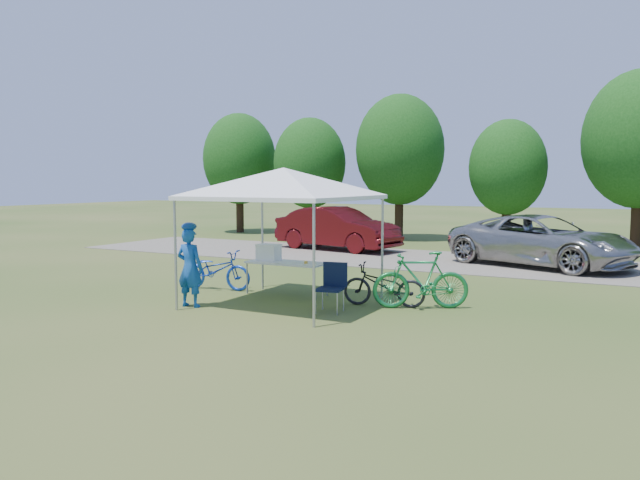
% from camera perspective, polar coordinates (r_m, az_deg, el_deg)
% --- Properties ---
extents(ground, '(100.00, 100.00, 0.00)m').
position_cam_1_polar(ground, '(12.64, -3.29, -5.83)').
color(ground, '#2D5119').
rests_on(ground, ground).
extents(gravel_strip, '(24.00, 5.00, 0.02)m').
position_cam_1_polar(gravel_strip, '(19.83, 8.82, -1.75)').
color(gravel_strip, gray).
rests_on(gravel_strip, ground).
extents(canopy, '(4.53, 4.53, 3.00)m').
position_cam_1_polar(canopy, '(12.40, -3.35, 6.27)').
color(canopy, '#A5A5AA').
rests_on(canopy, ground).
extents(treeline, '(24.89, 4.28, 6.30)m').
position_cam_1_polar(treeline, '(25.56, 12.82, 7.69)').
color(treeline, '#382314').
rests_on(treeline, ground).
extents(folding_table, '(1.75, 0.73, 0.72)m').
position_cam_1_polar(folding_table, '(13.52, -3.06, -2.19)').
color(folding_table, white).
rests_on(folding_table, ground).
extents(folding_chair, '(0.55, 0.56, 0.93)m').
position_cam_1_polar(folding_chair, '(11.80, 1.14, -3.93)').
color(folding_chair, black).
rests_on(folding_chair, ground).
extents(cooler, '(0.50, 0.34, 0.36)m').
position_cam_1_polar(cooler, '(13.73, -4.72, -1.13)').
color(cooler, white).
rests_on(cooler, folding_table).
extents(ice_cream_cup, '(0.07, 0.07, 0.06)m').
position_cam_1_polar(ice_cream_cup, '(13.22, -1.30, -2.05)').
color(ice_cream_cup, yellow).
rests_on(ice_cream_cup, folding_table).
extents(cyclist, '(0.59, 0.41, 1.55)m').
position_cam_1_polar(cyclist, '(12.46, -11.82, -2.50)').
color(cyclist, '#1450A7').
rests_on(cyclist, ground).
extents(bike_blue, '(1.79, 0.88, 0.90)m').
position_cam_1_polar(bike_blue, '(14.37, -9.53, -2.71)').
color(bike_blue, '#153CB8').
rests_on(bike_blue, ground).
extents(bike_green, '(1.89, 1.31, 1.11)m').
position_cam_1_polar(bike_green, '(12.23, 9.18, -3.63)').
color(bike_green, '#1C803D').
rests_on(bike_green, ground).
extents(bike_dark, '(1.71, 0.88, 0.86)m').
position_cam_1_polar(bike_dark, '(12.34, 5.87, -4.11)').
color(bike_dark, black).
rests_on(bike_dark, ground).
extents(minivan, '(5.81, 4.16, 1.47)m').
position_cam_1_polar(minivan, '(19.01, 19.66, -0.05)').
color(minivan, '#A8A7A3').
rests_on(minivan, gravel_strip).
extents(sedan, '(4.82, 2.40, 1.52)m').
position_cam_1_polar(sedan, '(22.24, 1.58, 1.08)').
color(sedan, '#520D10').
rests_on(sedan, gravel_strip).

